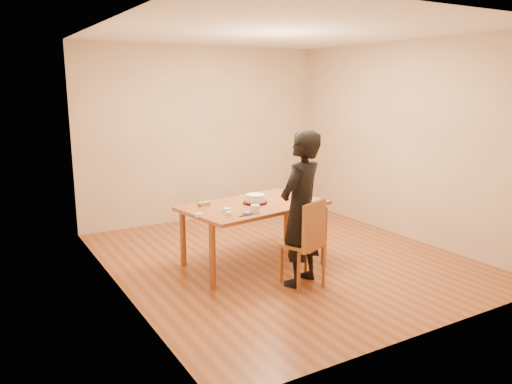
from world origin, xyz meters
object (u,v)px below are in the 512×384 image
dining_chair (303,244)px  cake (255,198)px  person (301,209)px  cake_plate (255,202)px  dining_table (254,205)px

dining_chair → cake: (-0.12, 0.79, 0.36)m
cake → person: bearing=-80.5°
dining_chair → cake_plate: size_ratio=1.33×
dining_table → dining_chair: bearing=-88.4°
cake_plate → cake: (0.00, -0.00, 0.05)m
dining_chair → cake_plate: bearing=75.5°
dining_table → cake_plate: size_ratio=5.75×
cake → cake_plate: bearing=90.0°
dining_table → dining_chair: 0.84m
dining_table → cake_plate: 0.04m
dining_table → dining_chair: dining_table is taller
person → dining_chair: bearing=65.5°
dining_table → person: bearing=-87.8°
dining_chair → person: 0.38m
person → cake_plate: bearing=-105.0°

